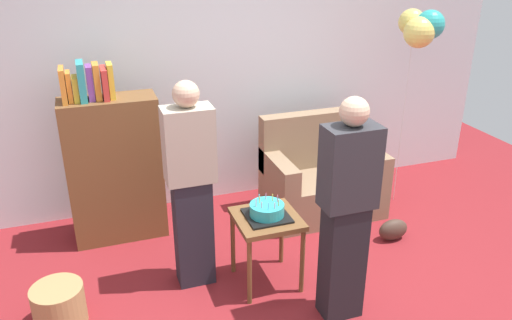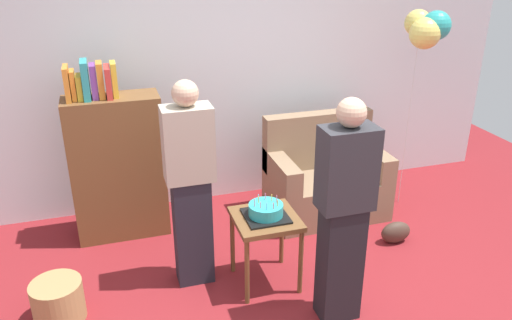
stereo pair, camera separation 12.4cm
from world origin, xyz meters
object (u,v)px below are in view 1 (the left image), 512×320
wicker_basket (59,306)px  couch (321,178)px  person_blowing_candles (191,186)px  bookshelf (114,166)px  handbag (393,230)px  side_table (267,227)px  balloon_bunch (421,27)px  birthday_cake (267,211)px  person_holding_cake (346,212)px

wicker_basket → couch: bearing=20.5°
couch → person_blowing_candles: bearing=-153.0°
bookshelf → wicker_basket: 1.32m
person_blowing_candles → handbag: bearing=-0.3°
wicker_basket → side_table: bearing=-0.8°
balloon_bunch → person_blowing_candles: bearing=-164.7°
bookshelf → handbag: (2.31, -0.90, -0.59)m
side_table → birthday_cake: size_ratio=1.83×
birthday_cake → person_holding_cake: person_holding_cake is taller
bookshelf → handbag: 2.55m
birthday_cake → balloon_bunch: 2.28m
side_table → wicker_basket: (-1.54, 0.02, -0.35)m
person_holding_cake → balloon_bunch: balloon_bunch is taller
person_blowing_candles → person_holding_cake: 1.15m
bookshelf → person_blowing_candles: (0.50, -0.90, 0.14)m
couch → person_blowing_candles: person_blowing_candles is taller
bookshelf → wicker_basket: bearing=-115.6°
birthday_cake → wicker_basket: bearing=179.2°
person_holding_cake → balloon_bunch: (1.42, 1.35, 0.94)m
person_blowing_candles → balloon_bunch: (2.31, 0.63, 0.94)m
birthday_cake → person_blowing_candles: bearing=158.5°
bookshelf → handbag: size_ratio=5.77×
person_blowing_candles → wicker_basket: (-1.02, -0.18, -0.68)m
birthday_cake → person_holding_cake: size_ratio=0.20×
side_table → wicker_basket: size_ratio=1.63×
birthday_cake → wicker_basket: (-1.54, 0.02, -0.49)m
person_blowing_candles → person_holding_cake: size_ratio=1.00×
couch → handbag: bearing=-62.8°
birthday_cake → balloon_bunch: (1.79, 0.84, 1.14)m
bookshelf → person_holding_cake: bearing=-49.3°
couch → birthday_cake: size_ratio=3.44×
person_holding_cake → wicker_basket: bearing=5.0°
person_blowing_candles → birthday_cake: bearing=-21.6°
birthday_cake → side_table: bearing=109.8°
wicker_basket → handbag: size_ratio=1.29×
birthday_cake → wicker_basket: birthday_cake is taller
birthday_cake → person_blowing_candles: (-0.52, 0.21, 0.20)m
balloon_bunch → wicker_basket: bearing=-166.2°
person_blowing_candles → wicker_basket: person_blowing_candles is taller
wicker_basket → balloon_bunch: 3.79m
person_holding_cake → wicker_basket: (-1.91, 0.54, -0.68)m
couch → balloon_bunch: balloon_bunch is taller
side_table → wicker_basket: side_table is taller
couch → person_holding_cake: size_ratio=0.67×
balloon_bunch → handbag: bearing=-128.0°
side_table → handbag: 1.37m
couch → balloon_bunch: 1.68m
wicker_basket → handbag: (2.83, 0.18, -0.05)m
person_blowing_candles → handbag: 1.96m
bookshelf → person_holding_cake: (1.39, -1.62, 0.14)m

